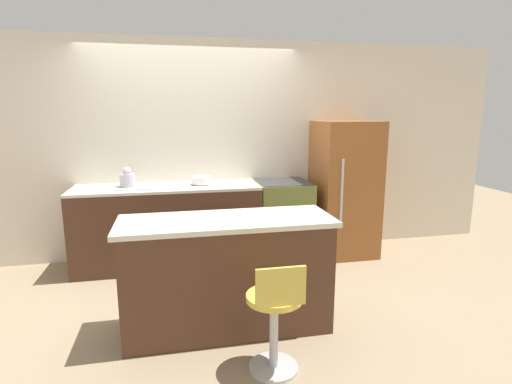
# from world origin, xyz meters

# --- Properties ---
(ground_plane) EXTENTS (14.00, 14.00, 0.00)m
(ground_plane) POSITION_xyz_m (0.00, 0.00, 0.00)
(ground_plane) COLOR #998466
(wall_back) EXTENTS (8.00, 0.06, 2.60)m
(wall_back) POSITION_xyz_m (0.00, 0.68, 1.30)
(wall_back) COLOR silver
(wall_back) RESTS_ON ground_plane
(back_counter) EXTENTS (2.08, 0.63, 0.94)m
(back_counter) POSITION_xyz_m (-0.31, 0.34, 0.47)
(back_counter) COLOR #4C2D1E
(back_counter) RESTS_ON ground_plane
(kitchen_island) EXTENTS (1.70, 0.61, 0.93)m
(kitchen_island) POSITION_xyz_m (0.16, -1.18, 0.47)
(kitchen_island) COLOR #4C2D1E
(kitchen_island) RESTS_ON ground_plane
(oven_range) EXTENTS (0.63, 0.65, 0.94)m
(oven_range) POSITION_xyz_m (1.05, 0.34, 0.47)
(oven_range) COLOR olive
(oven_range) RESTS_ON ground_plane
(refrigerator) EXTENTS (0.71, 0.72, 1.65)m
(refrigerator) POSITION_xyz_m (1.83, 0.31, 0.83)
(refrigerator) COLOR #995628
(refrigerator) RESTS_ON ground_plane
(stool_chair) EXTENTS (0.38, 0.38, 0.81)m
(stool_chair) POSITION_xyz_m (0.39, -1.83, 0.40)
(stool_chair) COLOR #B7B7BC
(stool_chair) RESTS_ON ground_plane
(kettle) EXTENTS (0.17, 0.17, 0.22)m
(kettle) POSITION_xyz_m (-0.74, 0.36, 1.03)
(kettle) COLOR silver
(kettle) RESTS_ON back_counter
(mixing_bowl) EXTENTS (0.23, 0.23, 0.09)m
(mixing_bowl) POSITION_xyz_m (0.08, 0.36, 0.99)
(mixing_bowl) COLOR white
(mixing_bowl) RESTS_ON back_counter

